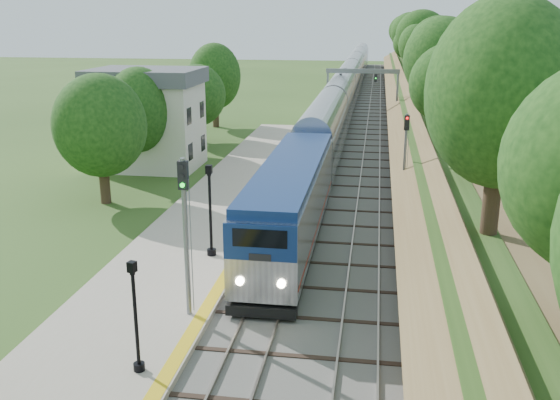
% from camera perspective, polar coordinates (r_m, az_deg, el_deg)
% --- Properties ---
extents(ground, '(320.00, 320.00, 0.00)m').
position_cam_1_polar(ground, '(22.04, -4.01, -16.60)').
color(ground, '#2D4C19').
rests_on(ground, ground).
extents(trackbed, '(9.50, 170.00, 0.28)m').
position_cam_1_polar(trackbed, '(78.92, 7.15, 7.66)').
color(trackbed, '#4C4944').
rests_on(trackbed, ground).
extents(platform, '(6.40, 68.00, 0.38)m').
position_cam_1_polar(platform, '(37.20, -6.41, -2.15)').
color(platform, '#A19682').
rests_on(platform, ground).
extents(yellow_stripe, '(0.55, 68.00, 0.01)m').
position_cam_1_polar(yellow_stripe, '(36.52, -2.09, -2.09)').
color(yellow_stripe, gold).
rests_on(yellow_stripe, platform).
extents(embankment, '(10.64, 170.00, 11.70)m').
position_cam_1_polar(embankment, '(78.85, 13.35, 8.73)').
color(embankment, brown).
rests_on(embankment, ground).
extents(station_building, '(8.60, 6.60, 8.00)m').
position_cam_1_polar(station_building, '(51.95, -11.97, 7.36)').
color(station_building, silver).
rests_on(station_building, ground).
extents(signal_gantry, '(8.40, 0.38, 6.20)m').
position_cam_1_polar(signal_gantry, '(73.34, 7.52, 10.73)').
color(signal_gantry, slate).
rests_on(signal_gantry, ground).
extents(trees_behind_platform, '(7.82, 53.32, 7.21)m').
position_cam_1_polar(trees_behind_platform, '(42.29, -12.81, 5.89)').
color(trees_behind_platform, '#332316').
rests_on(trees_behind_platform, ground).
extents(train, '(2.99, 140.44, 4.40)m').
position_cam_1_polar(train, '(92.22, 6.24, 10.32)').
color(train, black).
rests_on(train, trackbed).
extents(lamppost_mid, '(0.39, 0.39, 3.99)m').
position_cam_1_polar(lamppost_mid, '(21.75, -13.03, -10.92)').
color(lamppost_mid, black).
rests_on(lamppost_mid, platform).
extents(lamppost_far, '(0.46, 0.46, 4.67)m').
position_cam_1_polar(lamppost_far, '(31.20, -6.38, -1.44)').
color(lamppost_far, black).
rests_on(lamppost_far, platform).
extents(signal_platform, '(0.38, 0.30, 6.48)m').
position_cam_1_polar(signal_platform, '(24.53, -8.67, -1.88)').
color(signal_platform, slate).
rests_on(signal_platform, platform).
extents(signal_farside, '(0.33, 0.26, 5.97)m').
position_cam_1_polar(signal_farside, '(40.89, 11.38, 4.53)').
color(signal_farside, slate).
rests_on(signal_farside, ground).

